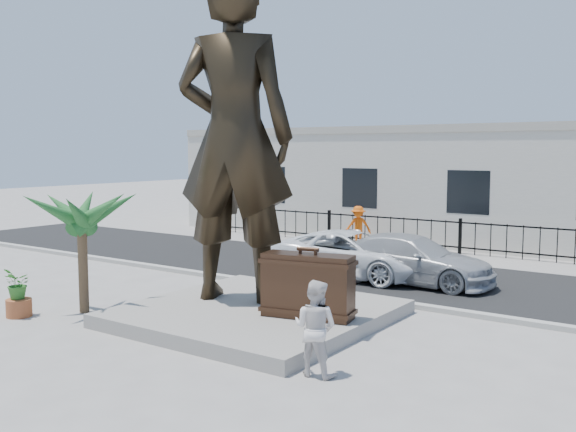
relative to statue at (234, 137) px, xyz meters
The scene contains 16 objects.
ground 4.64m from the statue, 53.31° to the right, with size 100.00×100.00×0.00m, color #9E9991.
street 7.50m from the statue, 77.61° to the left, with size 40.00×7.00×0.01m, color black.
curb 4.99m from the statue, 63.12° to the left, with size 40.00×0.25×0.12m, color #A5A399.
far_sidewalk 11.03m from the statue, 82.40° to the left, with size 40.00×2.50×0.02m, color #9E9991.
plinth 4.00m from the statue, 20.58° to the right, with size 5.20×5.20×0.30m, color gray.
fence 11.58m from the statue, 82.95° to the left, with size 22.00×0.10×1.20m, color black.
building 15.35m from the statue, 84.89° to the left, with size 28.00×7.00×4.40m, color silver.
statue is the anchor object (origin of this frame).
suitcase 3.85m from the statue, 10.41° to the right, with size 1.87×0.60×1.32m, color #342116.
tourist 5.57m from the statue, 33.46° to the right, with size 0.78×0.61×1.61m, color silver.
car_white 6.09m from the statue, 87.99° to the left, with size 2.24×4.85×1.35m, color white.
car_silver 6.57m from the statue, 68.94° to the left, with size 1.89×4.65×1.35m, color #AAACAF.
worker 11.31m from the statue, 103.63° to the left, with size 1.01×0.58×1.56m, color #E6570C.
palm_tree 5.35m from the statue, 143.69° to the right, with size 1.80×1.80×3.20m, color #1F5624, non-canonical shape.
planter 6.21m from the statue, 139.66° to the right, with size 0.56×0.56×0.40m, color #9B4E29.
shrub 5.88m from the statue, 139.66° to the right, with size 0.63×0.55×0.70m, color #2E7024.
Camera 1 is at (8.00, -9.45, 3.74)m, focal length 40.00 mm.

